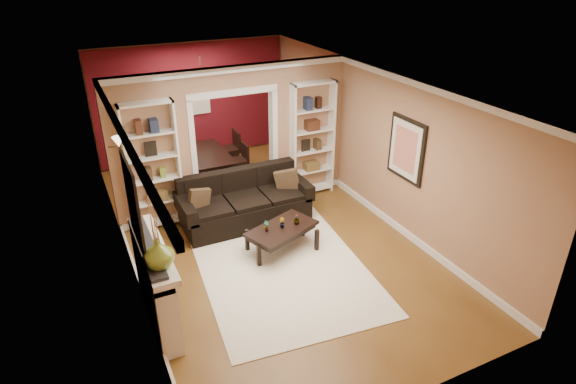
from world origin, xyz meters
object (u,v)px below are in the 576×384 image
dining_table (208,165)px  coffee_table (282,239)px  bookshelf_left (153,167)px  sofa (245,200)px  fireplace (157,284)px  bookshelf_right (312,140)px

dining_table → coffee_table: bearing=-176.5°
bookshelf_left → dining_table: bearing=49.1°
sofa → fireplace: 2.78m
bookshelf_left → dining_table: size_ratio=1.43×
coffee_table → dining_table: (-0.21, 3.37, 0.06)m
coffee_table → bookshelf_left: bearing=112.5°
bookshelf_right → fireplace: bearing=-145.2°
bookshelf_right → coffee_table: bearing=-130.4°
coffee_table → fireplace: (-2.18, -0.81, 0.36)m
sofa → coffee_table: (0.20, -1.14, -0.24)m
coffee_table → bookshelf_left: bookshelf_left is taller
sofa → coffee_table: 1.18m
bookshelf_right → fireplace: 4.47m
sofa → fireplace: size_ratio=1.39×
bookshelf_right → fireplace: bookshelf_right is taller
coffee_table → bookshelf_right: bearing=28.4°
bookshelf_left → bookshelf_right: size_ratio=1.00×
fireplace → bookshelf_right: bearing=34.8°
sofa → bookshelf_right: size_ratio=1.03×
bookshelf_left → dining_table: bookshelf_left is taller
bookshelf_left → fireplace: (-0.54, -2.53, -0.57)m
coffee_table → fireplace: bearing=179.3°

